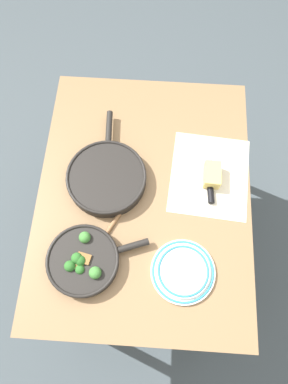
{
  "coord_description": "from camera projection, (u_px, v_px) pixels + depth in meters",
  "views": [
    {
      "loc": [
        -0.46,
        -0.03,
        1.95
      ],
      "look_at": [
        0.0,
        0.0,
        0.76
      ],
      "focal_mm": 32.0,
      "sensor_mm": 36.0,
      "label": 1
    }
  ],
  "objects": [
    {
      "name": "parchment_sheet",
      "position": [
        209.0,
        175.0,
        1.32
      ],
      "size": [
        0.37,
        0.32,
        0.0
      ],
      "color": "silver",
      "rests_on": "dining_table_red"
    },
    {
      "name": "cheese_block",
      "position": [
        212.0,
        175.0,
        1.3
      ],
      "size": [
        0.1,
        0.06,
        0.05
      ],
      "color": "#EACC66",
      "rests_on": "dining_table_red"
    },
    {
      "name": "wooden_spoon",
      "position": [
        115.0,
        221.0,
        1.25
      ],
      "size": [
        0.31,
        0.18,
        0.02
      ],
      "rotation": [
        0.0,
        0.0,
        -0.48
      ],
      "color": "#996B42",
      "rests_on": "dining_table_red"
    },
    {
      "name": "skillet_broccoli",
      "position": [
        84.0,
        260.0,
        1.18
      ],
      "size": [
        0.25,
        0.35,
        0.07
      ],
      "rotation": [
        0.0,
        0.0,
        5.07
      ],
      "color": "black",
      "rests_on": "dining_table_red"
    },
    {
      "name": "grater_knife",
      "position": [
        209.0,
        180.0,
        1.31
      ],
      "size": [
        0.27,
        0.04,
        0.02
      ],
      "rotation": [
        0.0,
        0.0,
        0.07
      ],
      "color": "silver",
      "rests_on": "dining_table_red"
    },
    {
      "name": "dinner_plate_stack",
      "position": [
        183.0,
        271.0,
        1.18
      ],
      "size": [
        0.23,
        0.23,
        0.03
      ],
      "color": "silver",
      "rests_on": "dining_table_red"
    },
    {
      "name": "ground_plane",
      "position": [
        144.0,
        240.0,
        1.99
      ],
      "size": [
        14.0,
        14.0,
        0.0
      ],
      "primitive_type": "plane",
      "color": "#424C51"
    },
    {
      "name": "skillet_eggs",
      "position": [
        107.0,
        178.0,
        1.29
      ],
      "size": [
        0.44,
        0.3,
        0.05
      ],
      "rotation": [
        0.0,
        0.0,
        0.06
      ],
      "color": "black",
      "rests_on": "dining_table_red"
    },
    {
      "name": "dining_table_red",
      "position": [
        144.0,
        202.0,
        1.39
      ],
      "size": [
        1.06,
        0.81,
        0.74
      ],
      "color": "olive",
      "rests_on": "ground_plane"
    }
  ]
}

